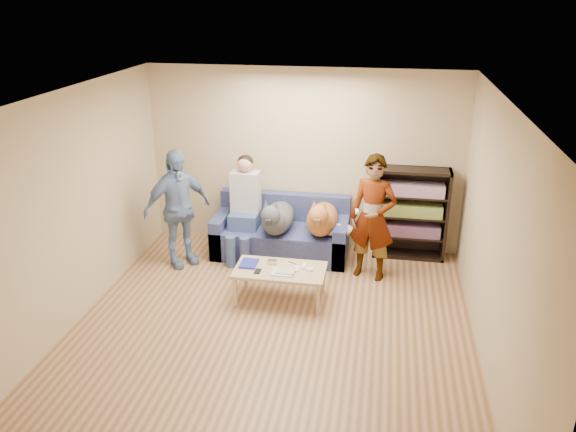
% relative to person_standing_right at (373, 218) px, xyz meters
% --- Properties ---
extents(ground, '(5.00, 5.00, 0.00)m').
position_rel_person_standing_right_xyz_m(ground, '(-1.04, -1.60, -0.83)').
color(ground, brown).
rests_on(ground, ground).
extents(ceiling, '(5.00, 5.00, 0.00)m').
position_rel_person_standing_right_xyz_m(ceiling, '(-1.04, -1.60, 1.77)').
color(ceiling, white).
rests_on(ceiling, ground).
extents(wall_back, '(4.50, 0.00, 4.50)m').
position_rel_person_standing_right_xyz_m(wall_back, '(-1.04, 0.90, 0.47)').
color(wall_back, tan).
rests_on(wall_back, ground).
extents(wall_front, '(4.50, 0.00, 4.50)m').
position_rel_person_standing_right_xyz_m(wall_front, '(-1.04, -4.10, 0.47)').
color(wall_front, tan).
rests_on(wall_front, ground).
extents(wall_left, '(0.00, 5.00, 5.00)m').
position_rel_person_standing_right_xyz_m(wall_left, '(-3.29, -1.60, 0.47)').
color(wall_left, tan).
rests_on(wall_left, ground).
extents(wall_right, '(0.00, 5.00, 5.00)m').
position_rel_person_standing_right_xyz_m(wall_right, '(1.21, -1.60, 0.47)').
color(wall_right, tan).
rests_on(wall_right, ground).
extents(blanket, '(0.44, 0.37, 0.15)m').
position_rel_person_standing_right_xyz_m(blanket, '(-0.47, 0.31, -0.33)').
color(blanket, silver).
rests_on(blanket, sofa).
extents(person_standing_right, '(0.69, 0.55, 1.67)m').
position_rel_person_standing_right_xyz_m(person_standing_right, '(0.00, 0.00, 0.00)').
color(person_standing_right, gray).
rests_on(person_standing_right, ground).
extents(person_standing_left, '(0.95, 0.97, 1.64)m').
position_rel_person_standing_right_xyz_m(person_standing_left, '(-2.61, -0.08, -0.01)').
color(person_standing_left, '#7497BA').
rests_on(person_standing_left, ground).
extents(held_controller, '(0.05, 0.12, 0.03)m').
position_rel_person_standing_right_xyz_m(held_controller, '(-0.20, -0.20, 0.16)').
color(held_controller, white).
rests_on(held_controller, person_standing_right).
extents(notebook_blue, '(0.20, 0.26, 0.03)m').
position_rel_person_standing_right_xyz_m(notebook_blue, '(-1.46, -0.76, -0.40)').
color(notebook_blue, '#1C249A').
rests_on(notebook_blue, coffee_table).
extents(papers, '(0.26, 0.20, 0.02)m').
position_rel_person_standing_right_xyz_m(papers, '(-1.01, -0.91, -0.41)').
color(papers, silver).
rests_on(papers, coffee_table).
extents(magazine, '(0.22, 0.17, 0.01)m').
position_rel_person_standing_right_xyz_m(magazine, '(-0.98, -0.89, -0.39)').
color(magazine, '#B4B290').
rests_on(magazine, coffee_table).
extents(camera_silver, '(0.11, 0.06, 0.05)m').
position_rel_person_standing_right_xyz_m(camera_silver, '(-1.18, -0.69, -0.39)').
color(camera_silver, '#BCBCC1').
rests_on(camera_silver, coffee_table).
extents(controller_a, '(0.04, 0.13, 0.03)m').
position_rel_person_standing_right_xyz_m(controller_a, '(-0.78, -0.71, -0.40)').
color(controller_a, white).
rests_on(controller_a, coffee_table).
extents(controller_b, '(0.09, 0.06, 0.03)m').
position_rel_person_standing_right_xyz_m(controller_b, '(-0.70, -0.79, -0.40)').
color(controller_b, white).
rests_on(controller_b, coffee_table).
extents(headphone_cup_a, '(0.07, 0.07, 0.02)m').
position_rel_person_standing_right_xyz_m(headphone_cup_a, '(-0.86, -0.83, -0.40)').
color(headphone_cup_a, white).
rests_on(headphone_cup_a, coffee_table).
extents(headphone_cup_b, '(0.07, 0.07, 0.02)m').
position_rel_person_standing_right_xyz_m(headphone_cup_b, '(-0.86, -0.75, -0.40)').
color(headphone_cup_b, white).
rests_on(headphone_cup_b, coffee_table).
extents(pen_orange, '(0.13, 0.06, 0.01)m').
position_rel_person_standing_right_xyz_m(pen_orange, '(-1.08, -0.97, -0.41)').
color(pen_orange, '#E35920').
rests_on(pen_orange, coffee_table).
extents(pen_black, '(0.13, 0.08, 0.01)m').
position_rel_person_standing_right_xyz_m(pen_black, '(-0.94, -0.63, -0.41)').
color(pen_black, black).
rests_on(pen_black, coffee_table).
extents(wallet, '(0.07, 0.12, 0.02)m').
position_rel_person_standing_right_xyz_m(wallet, '(-1.31, -0.93, -0.41)').
color(wallet, black).
rests_on(wallet, coffee_table).
extents(sofa, '(1.90, 0.85, 0.82)m').
position_rel_person_standing_right_xyz_m(sofa, '(-1.29, 0.49, -0.55)').
color(sofa, '#515B93').
rests_on(sofa, ground).
extents(person_seated, '(0.40, 0.73, 1.47)m').
position_rel_person_standing_right_xyz_m(person_seated, '(-1.80, 0.36, -0.06)').
color(person_seated, '#3E5689').
rests_on(person_seated, sofa).
extents(dog_gray, '(0.43, 1.26, 0.62)m').
position_rel_person_standing_right_xyz_m(dog_gray, '(-1.31, 0.24, -0.19)').
color(dog_gray, '#484A52').
rests_on(dog_gray, sofa).
extents(dog_tan, '(0.43, 1.17, 0.62)m').
position_rel_person_standing_right_xyz_m(dog_tan, '(-0.70, 0.31, -0.19)').
color(dog_tan, '#AD6A34').
rests_on(dog_tan, sofa).
extents(coffee_table, '(1.10, 0.60, 0.42)m').
position_rel_person_standing_right_xyz_m(coffee_table, '(-1.06, -0.81, -0.46)').
color(coffee_table, tan).
rests_on(coffee_table, ground).
extents(bookshelf, '(1.00, 0.34, 1.30)m').
position_rel_person_standing_right_xyz_m(bookshelf, '(0.51, 0.73, -0.15)').
color(bookshelf, black).
rests_on(bookshelf, ground).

